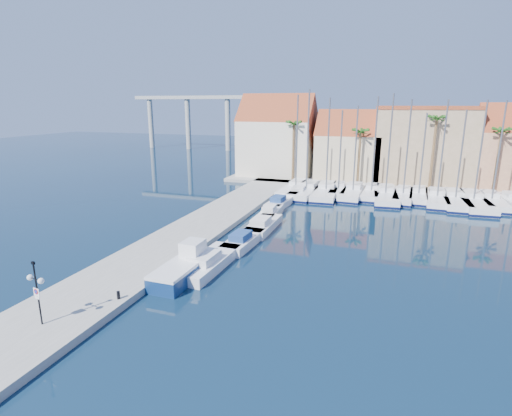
{
  "coord_description": "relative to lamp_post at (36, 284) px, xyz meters",
  "views": [
    {
      "loc": [
        8.89,
        -18.73,
        12.26
      ],
      "look_at": [
        -2.72,
        14.79,
        3.0
      ],
      "focal_mm": 28.0,
      "sensor_mm": 36.0,
      "label": 1
    }
  ],
  "objects": [
    {
      "name": "palm_3",
      "position": [
        30.7,
        46.02,
        5.67
      ],
      "size": [
        2.6,
        2.6,
        9.65
      ],
      "color": "brown",
      "rests_on": "shore_north"
    },
    {
      "name": "palm_0",
      "position": [
        2.7,
        46.02,
        6.14
      ],
      "size": [
        2.6,
        2.6,
        10.15
      ],
      "color": "brown",
      "rests_on": "shore_north"
    },
    {
      "name": "sailboat_7",
      "position": [
        19.16,
        40.19,
        -2.33
      ],
      "size": [
        2.89,
        9.03,
        12.88
      ],
      "rotation": [
        0.0,
        0.0,
        -0.06
      ],
      "color": "white",
      "rests_on": "ground"
    },
    {
      "name": "motorboat_west_5",
      "position": [
        5.6,
        37.84,
        -2.43
      ],
      "size": [
        2.89,
        7.19,
        1.4
      ],
      "rotation": [
        0.0,
        0.0,
        0.09
      ],
      "color": "white",
      "rests_on": "ground"
    },
    {
      "name": "lamp_post",
      "position": [
        0.0,
        0.0,
        0.0
      ],
      "size": [
        1.25,
        0.48,
        3.71
      ],
      "rotation": [
        0.0,
        0.0,
        -0.16
      ],
      "color": "black",
      "rests_on": "quay_west"
    },
    {
      "name": "sailboat_12",
      "position": [
        29.42,
        40.48,
        -2.34
      ],
      "size": [
        2.7,
        9.58,
        12.68
      ],
      "rotation": [
        0.0,
        0.0,
        0.02
      ],
      "color": "white",
      "rests_on": "ground"
    },
    {
      "name": "sailboat_3",
      "position": [
        10.66,
        40.71,
        -2.33
      ],
      "size": [
        2.45,
        8.18,
        11.48
      ],
      "rotation": [
        0.0,
        0.0,
        0.04
      ],
      "color": "white",
      "rests_on": "ground"
    },
    {
      "name": "quay_west",
      "position": [
        -0.3,
        17.52,
        -2.69
      ],
      "size": [
        6.0,
        77.0,
        0.5
      ],
      "primitive_type": "cube",
      "color": "gray",
      "rests_on": "ground"
    },
    {
      "name": "fishing_boat",
      "position": [
        3.84,
        9.28,
        -2.16
      ],
      "size": [
        2.32,
        6.7,
        2.33
      ],
      "rotation": [
        0.0,
        0.0,
        -0.01
      ],
      "color": "navy",
      "rests_on": "ground"
    },
    {
      "name": "building_1",
      "position": [
        10.7,
        51.02,
        2.36
      ],
      "size": [
        10.3,
        8.0,
        11.0
      ],
      "color": "beige",
      "rests_on": "shore_north"
    },
    {
      "name": "motorboat_west_1",
      "position": [
        5.5,
        16.66,
        -2.43
      ],
      "size": [
        2.26,
        6.26,
        1.4
      ],
      "rotation": [
        0.0,
        0.0,
        -0.05
      ],
      "color": "white",
      "rests_on": "ground"
    },
    {
      "name": "shore_north",
      "position": [
        18.7,
        52.02,
        -2.69
      ],
      "size": [
        54.0,
        16.0,
        0.5
      ],
      "primitive_type": "cube",
      "color": "gray",
      "rests_on": "ground"
    },
    {
      "name": "sailboat_1",
      "position": [
        6.52,
        39.35,
        -2.35
      ],
      "size": [
        3.72,
        11.6,
        14.17
      ],
      "rotation": [
        0.0,
        0.0,
        -0.06
      ],
      "color": "white",
      "rests_on": "ground"
    },
    {
      "name": "motorboat_west_4",
      "position": [
        4.7,
        31.36,
        -2.43
      ],
      "size": [
        2.34,
        6.32,
        1.4
      ],
      "rotation": [
        0.0,
        0.0,
        -0.06
      ],
      "color": "white",
      "rests_on": "ground"
    },
    {
      "name": "sailboat_10",
      "position": [
        25.3,
        39.94,
        -2.38
      ],
      "size": [
        3.03,
        11.16,
        11.62
      ],
      "rotation": [
        0.0,
        0.0,
        0.01
      ],
      "color": "white",
      "rests_on": "ground"
    },
    {
      "name": "sailboat_4",
      "position": [
        12.73,
        40.29,
        -2.36
      ],
      "size": [
        3.25,
        10.48,
        12.07
      ],
      "rotation": [
        0.0,
        0.0,
        -0.05
      ],
      "color": "white",
      "rests_on": "ground"
    },
    {
      "name": "sailboat_0",
      "position": [
        4.84,
        40.05,
        -2.36
      ],
      "size": [
        3.46,
        11.48,
        13.48
      ],
      "rotation": [
        0.0,
        0.0,
        -0.04
      ],
      "color": "white",
      "rests_on": "ground"
    },
    {
      "name": "motorboat_west_6",
      "position": [
        5.61,
        42.53,
        -2.43
      ],
      "size": [
        2.03,
        5.22,
        1.4
      ],
      "rotation": [
        0.0,
        0.0,
        0.08
      ],
      "color": "white",
      "rests_on": "ground"
    },
    {
      "name": "viaduct",
      "position": [
        -30.37,
        86.02,
        7.31
      ],
      "size": [
        48.0,
        2.2,
        14.45
      ],
      "color": "#9E9E99",
      "rests_on": "ground"
    },
    {
      "name": "motorboat_west_3",
      "position": [
        5.02,
        26.44,
        -2.43
      ],
      "size": [
        2.15,
        5.79,
        1.4
      ],
      "rotation": [
        0.0,
        0.0,
        0.06
      ],
      "color": "white",
      "rests_on": "ground"
    },
    {
      "name": "sailboat_11",
      "position": [
        27.27,
        39.8,
        -2.37
      ],
      "size": [
        3.95,
        12.12,
        12.76
      ],
      "rotation": [
        0.0,
        0.0,
        0.07
      ],
      "color": "white",
      "rests_on": "ground"
    },
    {
      "name": "sailboat_9",
      "position": [
        23.22,
        39.94,
        -2.35
      ],
      "size": [
        2.95,
        10.05,
        12.83
      ],
      "rotation": [
        0.0,
        0.0,
        -0.03
      ],
      "color": "white",
      "rests_on": "ground"
    },
    {
      "name": "motorboat_west_2",
      "position": [
        5.69,
        21.66,
        -2.43
      ],
      "size": [
        2.2,
        6.83,
        1.4
      ],
      "rotation": [
        0.0,
        0.0,
        0.0
      ],
      "color": "white",
      "rests_on": "ground"
    },
    {
      "name": "ground",
      "position": [
        8.7,
        4.02,
        -2.94
      ],
      "size": [
        260.0,
        260.0,
        0.0
      ],
      "primitive_type": "plane",
      "color": "black",
      "rests_on": "ground"
    },
    {
      "name": "palm_1",
      "position": [
        12.7,
        46.02,
        5.2
      ],
      "size": [
        2.6,
        2.6,
        9.15
      ],
      "color": "brown",
      "rests_on": "shore_north"
    },
    {
      "name": "palm_2",
      "position": [
        22.7,
        46.02,
        7.08
      ],
      "size": [
        2.6,
        2.6,
        11.15
      ],
      "color": "brown",
      "rests_on": "shore_north"
    },
    {
      "name": "motorboat_west_0",
      "position": [
        4.77,
        11.09,
        -2.43
      ],
      "size": [
        2.58,
        7.49,
        1.4
      ],
      "rotation": [
        0.0,
        0.0,
        -0.03
      ],
      "color": "white",
      "rests_on": "ground"
    },
    {
      "name": "sailboat_6",
      "position": [
        16.9,
        39.88,
        -2.36
      ],
      "size": [
        3.84,
        11.52,
        13.55
      ],
      "rotation": [
        0.0,
        0.0,
        0.08
      ],
      "color": "white",
      "rests_on": "ground"
    },
    {
      "name": "sailboat_8",
      "position": [
        21.09,
        40.8,
        -2.34
      ],
      "size": [
        2.72,
        8.55,
        11.19
      ],
      "rotation": [
        0.0,
        0.0,
        -0.06
      ],
      "color": "white",
      "rests_on": "ground"
    },
    {
      "name": "building_2",
      "position": [
        21.7,
        52.02,
        3.32
      ],
      "size": [
        14.2,
        10.2,
        11.5
      ],
      "color": "#9F8562",
      "rests_on": "shore_north"
    },
    {
      "name": "bollard",
      "position": [
        2.1,
        3.85,
        -2.18
      ],
      "size": [
        0.2,
        0.2,
        0.51
      ],
      "primitive_type": "cylinder",
      "color": "black",
      "rests_on": "quay_west"
    },
    {
      "name": "sailboat_2",
      "position": [
        9.13,
        39.66,
        -2.37
      ],
      "size": [
        3.67,
        11.92,
        13.07
      ],
      "rotation": [
        0.0,
        0.0,
        0.05
      ],
      "color": "white",
      "rests_on": "ground"
    },
    {
      "name": "sailboat_5",
      "position": [
        15.12,
        40.66,
        -2.32
      ],
      "size": [
        2.7,
        8.9,
        13.24
      ],
      "rotation": [
        0.0,
        0.0,
        -0.04
      ],
      "color": "white",
      "rests_on": "ground"
    },
    {
      "name": "building_0",
      "position": [
        -1.3,
        51.02,
        3.59
      ],
      "size": [
        12.3,
        9.0,
        13.5
      ],
      "color": "beige",
      "rests_on": "shore_north"
    }
  ]
}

